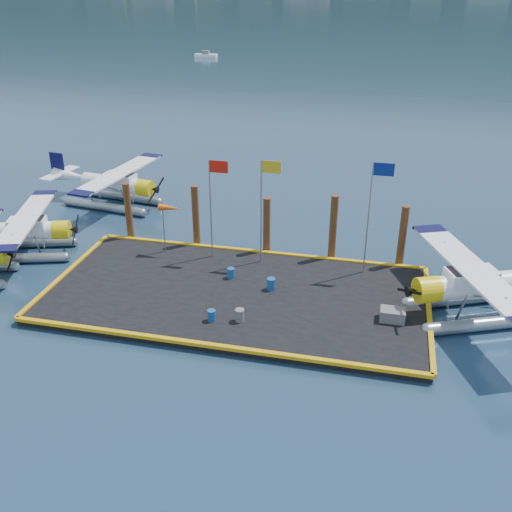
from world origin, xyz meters
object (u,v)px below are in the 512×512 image
at_px(seaplane_d, 477,288).
at_px(windsock, 170,209).
at_px(piling_0, 129,213).
at_px(drum_5, 231,273).
at_px(piling_4, 402,238).
at_px(drum_2, 271,284).
at_px(flagpole_yellow, 265,196).
at_px(seaplane_c, 116,186).
at_px(piling_1, 196,218).
at_px(drum_1, 212,315).
at_px(flagpole_blue, 374,202).
at_px(drum_3, 240,315).
at_px(flagpole_red, 214,194).
at_px(crate, 392,315).
at_px(piling_2, 267,227).
at_px(piling_3, 333,230).
at_px(seaplane_b, 23,233).

xyz_separation_m(seaplane_d, windsock, (-17.21, 2.86, 1.58)).
height_order(windsock, piling_0, piling_0).
relative_size(drum_5, piling_4, 0.15).
height_order(drum_2, flagpole_yellow, flagpole_yellow).
distance_m(seaplane_c, piling_1, 9.88).
xyz_separation_m(drum_1, flagpole_blue, (7.18, 6.78, 3.99)).
height_order(flagpole_yellow, windsock, flagpole_yellow).
distance_m(seaplane_c, flagpole_yellow, 14.99).
bearing_deg(flagpole_yellow, drum_5, -120.88).
bearing_deg(drum_3, piling_0, 139.15).
xyz_separation_m(flagpole_red, piling_0, (-6.21, 1.60, -2.40)).
bearing_deg(seaplane_d, crate, 92.84).
relative_size(piling_2, piling_4, 0.95).
bearing_deg(flagpole_yellow, windsock, 180.00).
xyz_separation_m(drum_3, flagpole_red, (-3.17, 6.51, 3.67)).
bearing_deg(piling_2, piling_0, 180.00).
bearing_deg(flagpole_blue, piling_3, 143.93).
bearing_deg(flagpole_red, seaplane_d, -11.16).
distance_m(seaplane_b, piling_0, 6.48).
height_order(drum_1, crate, crate).
xyz_separation_m(piling_0, piling_1, (4.50, 0.00, 0.10)).
height_order(drum_1, piling_0, piling_0).
distance_m(drum_2, flagpole_blue, 7.05).
relative_size(drum_2, flagpole_red, 0.11).
bearing_deg(flagpole_blue, piling_0, 173.99).
bearing_deg(piling_0, drum_3, -40.85).
xyz_separation_m(piling_1, piling_3, (8.50, 0.00, 0.05)).
bearing_deg(crate, piling_2, 140.40).
xyz_separation_m(drum_5, flagpole_red, (-1.60, 2.34, 3.70)).
height_order(windsock, piling_4, piling_4).
xyz_separation_m(seaplane_b, flagpole_yellow, (14.78, 1.64, 3.05)).
bearing_deg(flagpole_yellow, drum_1, -99.90).
distance_m(flagpole_yellow, piling_4, 8.35).
distance_m(seaplane_c, piling_3, 17.54).
relative_size(drum_5, piling_0, 0.15).
distance_m(drum_1, piling_0, 11.67).
bearing_deg(windsock, piling_0, 155.27).
relative_size(drum_5, flagpole_red, 0.10).
distance_m(drum_5, flagpole_yellow, 4.69).
xyz_separation_m(flagpole_red, flagpole_blue, (8.99, -0.00, 0.29)).
relative_size(flagpole_yellow, piling_4, 1.55).
bearing_deg(seaplane_c, drum_2, 61.17).
relative_size(seaplane_d, drum_2, 15.84).
xyz_separation_m(flagpole_blue, piling_3, (-2.20, 1.60, -2.54)).
bearing_deg(drum_2, flagpole_yellow, 108.69).
bearing_deg(drum_1, seaplane_d, 17.22).
relative_size(seaplane_c, drum_5, 17.28).
bearing_deg(drum_5, seaplane_d, -2.29).
distance_m(seaplane_d, crate, 4.53).
xyz_separation_m(drum_5, flagpole_blue, (7.39, 2.34, 3.99)).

